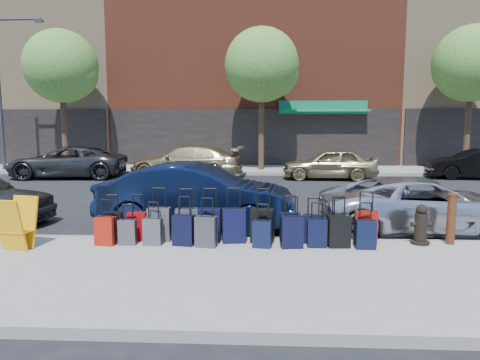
# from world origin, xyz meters

# --- Properties ---
(ground) EXTENTS (120.00, 120.00, 0.00)m
(ground) POSITION_xyz_m (0.00, 0.00, 0.00)
(ground) COLOR black
(ground) RESTS_ON ground
(sidewalk_near) EXTENTS (60.00, 4.00, 0.15)m
(sidewalk_near) POSITION_xyz_m (0.00, -6.50, 0.07)
(sidewalk_near) COLOR gray
(sidewalk_near) RESTS_ON ground
(sidewalk_far) EXTENTS (60.00, 4.00, 0.15)m
(sidewalk_far) POSITION_xyz_m (0.00, 10.00, 0.07)
(sidewalk_far) COLOR gray
(sidewalk_far) RESTS_ON ground
(curb_near) EXTENTS (60.00, 0.08, 0.15)m
(curb_near) POSITION_xyz_m (0.00, -4.48, 0.07)
(curb_near) COLOR gray
(curb_near) RESTS_ON ground
(curb_far) EXTENTS (60.00, 0.08, 0.15)m
(curb_far) POSITION_xyz_m (0.00, 7.98, 0.07)
(curb_far) COLOR gray
(curb_far) RESTS_ON ground
(building_left) EXTENTS (15.00, 12.12, 16.00)m
(building_left) POSITION_xyz_m (-16.00, 17.98, 7.98)
(building_left) COLOR #9F8561
(building_left) RESTS_ON ground
(building_center) EXTENTS (17.00, 12.85, 20.00)m
(building_center) POSITION_xyz_m (0.00, 17.99, 9.98)
(building_center) COLOR maroon
(building_center) RESTS_ON ground
(tree_left) EXTENTS (3.80, 3.80, 7.27)m
(tree_left) POSITION_xyz_m (-9.86, 9.50, 5.41)
(tree_left) COLOR black
(tree_left) RESTS_ON sidewalk_far
(tree_center) EXTENTS (3.80, 3.80, 7.27)m
(tree_center) POSITION_xyz_m (0.64, 9.50, 5.41)
(tree_center) COLOR black
(tree_center) RESTS_ON sidewalk_far
(tree_right) EXTENTS (3.80, 3.80, 7.27)m
(tree_right) POSITION_xyz_m (11.14, 9.50, 5.41)
(tree_right) COLOR black
(tree_right) RESTS_ON sidewalk_far
(streetlight) EXTENTS (2.59, 0.18, 8.00)m
(streetlight) POSITION_xyz_m (-12.80, 8.80, 4.66)
(streetlight) COLOR #333338
(streetlight) RESTS_ON sidewalk_far
(suitcase_front_0) EXTENTS (0.41, 0.26, 0.91)m
(suitcase_front_0) POSITION_xyz_m (-2.45, -4.80, 0.44)
(suitcase_front_0) COLOR black
(suitcase_front_0) RESTS_ON sidewalk_near
(suitcase_front_1) EXTENTS (0.39, 0.23, 0.92)m
(suitcase_front_1) POSITION_xyz_m (-1.95, -4.76, 0.44)
(suitcase_front_1) COLOR #95090C
(suitcase_front_1) RESTS_ON sidewalk_near
(suitcase_front_2) EXTENTS (0.45, 0.25, 1.06)m
(suitcase_front_2) POSITION_xyz_m (-1.51, -4.79, 0.48)
(suitcase_front_2) COLOR #3F3F45
(suitcase_front_2) RESTS_ON sidewalk_near
(suitcase_front_3) EXTENTS (0.47, 0.30, 1.05)m
(suitcase_front_3) POSITION_xyz_m (-0.96, -4.83, 0.48)
(suitcase_front_3) COLOR #38383D
(suitcase_front_3) RESTS_ON sidewalk_near
(suitcase_front_4) EXTENTS (0.44, 0.25, 1.05)m
(suitcase_front_4) POSITION_xyz_m (-0.51, -4.78, 0.48)
(suitcase_front_4) COLOR black
(suitcase_front_4) RESTS_ON sidewalk_near
(suitcase_front_5) EXTENTS (0.47, 0.30, 1.07)m
(suitcase_front_5) POSITION_xyz_m (-0.03, -4.84, 0.49)
(suitcase_front_5) COLOR black
(suitcase_front_5) RESTS_ON sidewalk_near
(suitcase_front_6) EXTENTS (0.48, 0.33, 1.06)m
(suitcase_front_6) POSITION_xyz_m (0.52, -4.81, 0.48)
(suitcase_front_6) COLOR black
(suitcase_front_6) RESTS_ON sidewalk_near
(suitcase_front_7) EXTENTS (0.39, 0.23, 0.93)m
(suitcase_front_7) POSITION_xyz_m (1.06, -4.76, 0.44)
(suitcase_front_7) COLOR black
(suitcase_front_7) RESTS_ON sidewalk_near
(suitcase_front_8) EXTENTS (0.38, 0.23, 0.89)m
(suitcase_front_8) POSITION_xyz_m (1.51, -4.80, 0.43)
(suitcase_front_8) COLOR black
(suitcase_front_8) RESTS_ON sidewalk_near
(suitcase_front_9) EXTENTS (0.40, 0.27, 0.90)m
(suitcase_front_9) POSITION_xyz_m (2.01, -4.85, 0.43)
(suitcase_front_9) COLOR black
(suitcase_front_9) RESTS_ON sidewalk_near
(suitcase_front_10) EXTENTS (0.45, 0.29, 1.02)m
(suitcase_front_10) POSITION_xyz_m (2.51, -4.80, 0.47)
(suitcase_front_10) COLOR #941209
(suitcase_front_10) RESTS_ON sidewalk_near
(suitcase_back_0) EXTENTS (0.39, 0.26, 0.88)m
(suitcase_back_0) POSITION_xyz_m (-2.46, -5.14, 0.42)
(suitcase_back_0) COLOR #A3180A
(suitcase_back_0) RESTS_ON sidewalk_near
(suitcase_back_1) EXTENTS (0.33, 0.20, 0.78)m
(suitcase_back_1) POSITION_xyz_m (-2.06, -5.09, 0.39)
(suitcase_back_1) COLOR #3C3C41
(suitcase_back_1) RESTS_ON sidewalk_near
(suitcase_back_2) EXTENTS (0.36, 0.23, 0.83)m
(suitcase_back_2) POSITION_xyz_m (-1.57, -5.08, 0.41)
(suitcase_back_2) COLOR #424248
(suitcase_back_2) RESTS_ON sidewalk_near
(suitcase_back_3) EXTENTS (0.43, 0.29, 0.94)m
(suitcase_back_3) POSITION_xyz_m (-0.98, -5.08, 0.44)
(suitcase_back_3) COLOR black
(suitcase_back_3) RESTS_ON sidewalk_near
(suitcase_back_4) EXTENTS (0.43, 0.30, 0.93)m
(suitcase_back_4) POSITION_xyz_m (-0.53, -5.16, 0.44)
(suitcase_back_4) COLOR #343438
(suitcase_back_4) RESTS_ON sidewalk_near
(suitcase_back_6) EXTENTS (0.38, 0.26, 0.82)m
(suitcase_back_6) POSITION_xyz_m (0.52, -5.16, 0.41)
(suitcase_back_6) COLOR black
(suitcase_back_6) RESTS_ON sidewalk_near
(suitcase_back_7) EXTENTS (0.43, 0.28, 0.96)m
(suitcase_back_7) POSITION_xyz_m (1.07, -5.15, 0.45)
(suitcase_back_7) COLOR black
(suitcase_back_7) RESTS_ON sidewalk_near
(suitcase_back_8) EXTENTS (0.36, 0.22, 0.85)m
(suitcase_back_8) POSITION_xyz_m (1.55, -5.08, 0.42)
(suitcase_back_8) COLOR black
(suitcase_back_8) RESTS_ON sidewalk_near
(suitcase_back_9) EXTENTS (0.42, 0.26, 0.96)m
(suitcase_back_9) POSITION_xyz_m (1.95, -5.07, 0.45)
(suitcase_back_9) COLOR black
(suitcase_back_9) RESTS_ON sidewalk_near
(suitcase_back_10) EXTENTS (0.36, 0.21, 0.87)m
(suitcase_back_10) POSITION_xyz_m (2.43, -5.15, 0.42)
(suitcase_back_10) COLOR black
(suitcase_back_10) RESTS_ON sidewalk_near
(fire_hydrant) EXTENTS (0.39, 0.35, 0.78)m
(fire_hydrant) POSITION_xyz_m (3.56, -4.77, 0.51)
(fire_hydrant) COLOR black
(fire_hydrant) RESTS_ON sidewalk_near
(bollard) EXTENTS (0.18, 0.18, 0.98)m
(bollard) POSITION_xyz_m (4.14, -4.74, 0.66)
(bollard) COLOR #38190C
(bollard) RESTS_ON sidewalk_near
(display_rack) EXTENTS (0.64, 0.68, 0.95)m
(display_rack) POSITION_xyz_m (-3.99, -5.48, 0.62)
(display_rack) COLOR orange
(display_rack) RESTS_ON sidewalk_near
(car_near_1) EXTENTS (4.71, 1.88, 1.52)m
(car_near_1) POSITION_xyz_m (-1.02, -2.97, 0.76)
(car_near_1) COLOR #0C1735
(car_near_1) RESTS_ON ground
(car_near_2) EXTENTS (4.54, 2.10, 1.26)m
(car_near_2) POSITION_xyz_m (4.14, -3.31, 0.63)
(car_near_2) COLOR silver
(car_near_2) RESTS_ON ground
(car_far_0) EXTENTS (5.48, 2.83, 1.48)m
(car_far_0) POSITION_xyz_m (-8.55, 6.51, 0.74)
(car_far_0) COLOR #313133
(car_far_0) RESTS_ON ground
(car_far_1) EXTENTS (5.45, 2.69, 1.52)m
(car_far_1) POSITION_xyz_m (-2.97, 6.65, 0.76)
(car_far_1) COLOR tan
(car_far_1) RESTS_ON ground
(car_far_2) EXTENTS (4.30, 1.96, 1.43)m
(car_far_2) POSITION_xyz_m (3.60, 6.50, 0.72)
(car_far_2) COLOR tan
(car_far_2) RESTS_ON ground
(car_far_3) EXTENTS (4.34, 2.02, 1.38)m
(car_far_3) POSITION_xyz_m (10.32, 7.01, 0.69)
(car_far_3) COLOR black
(car_far_3) RESTS_ON ground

